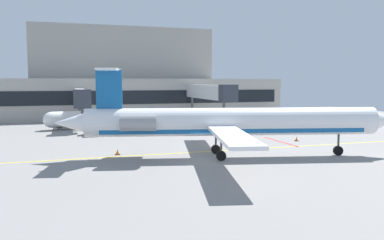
{
  "coord_description": "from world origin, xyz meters",
  "views": [
    {
      "loc": [
        -11.64,
        -32.97,
        7.04
      ],
      "look_at": [
        0.9,
        6.25,
        3.0
      ],
      "focal_mm": 36.37,
      "sensor_mm": 36.0,
      "label": 1
    }
  ],
  "objects_px": {
    "regional_jet": "(227,122)",
    "pushback_tractor": "(94,127)",
    "fuel_tank": "(71,119)",
    "belt_loader": "(140,120)",
    "baggage_tug": "(161,123)"
  },
  "relations": [
    {
      "from": "regional_jet",
      "to": "pushback_tractor",
      "type": "relative_size",
      "value": 8.96
    },
    {
      "from": "fuel_tank",
      "to": "regional_jet",
      "type": "bearing_deg",
      "value": -62.96
    },
    {
      "from": "belt_loader",
      "to": "fuel_tank",
      "type": "distance_m",
      "value": 10.56
    },
    {
      "from": "pushback_tractor",
      "to": "belt_loader",
      "type": "height_order",
      "value": "pushback_tractor"
    },
    {
      "from": "fuel_tank",
      "to": "pushback_tractor",
      "type": "bearing_deg",
      "value": -68.95
    },
    {
      "from": "regional_jet",
      "to": "pushback_tractor",
      "type": "bearing_deg",
      "value": 119.11
    },
    {
      "from": "baggage_tug",
      "to": "belt_loader",
      "type": "xyz_separation_m",
      "value": [
        -2.7,
        3.82,
        0.16
      ]
    },
    {
      "from": "baggage_tug",
      "to": "fuel_tank",
      "type": "distance_m",
      "value": 13.48
    },
    {
      "from": "belt_loader",
      "to": "fuel_tank",
      "type": "bearing_deg",
      "value": -173.89
    },
    {
      "from": "pushback_tractor",
      "to": "regional_jet",
      "type": "bearing_deg",
      "value": -60.89
    },
    {
      "from": "regional_jet",
      "to": "fuel_tank",
      "type": "distance_m",
      "value": 30.4
    },
    {
      "from": "pushback_tractor",
      "to": "belt_loader",
      "type": "relative_size",
      "value": 0.92
    },
    {
      "from": "regional_jet",
      "to": "pushback_tractor",
      "type": "xyz_separation_m",
      "value": [
        -10.98,
        19.72,
        -2.26
      ]
    },
    {
      "from": "pushback_tractor",
      "to": "belt_loader",
      "type": "xyz_separation_m",
      "value": [
        7.67,
        8.44,
        -0.01
      ]
    },
    {
      "from": "regional_jet",
      "to": "pushback_tractor",
      "type": "distance_m",
      "value": 22.68
    }
  ]
}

